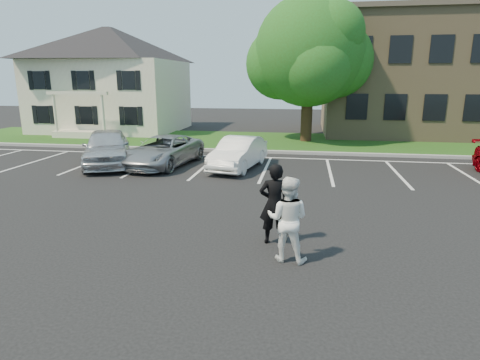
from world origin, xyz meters
name	(u,v)px	position (x,y,z in m)	size (l,w,h in m)	color
ground_plane	(234,237)	(0.00, 0.00, 0.00)	(90.00, 90.00, 0.00)	black
curb	(273,152)	(0.00, 12.00, 0.07)	(40.00, 0.30, 0.15)	gray
grass_strip	(278,141)	(0.00, 16.00, 0.04)	(44.00, 8.00, 0.08)	#284315
stall_lines	(298,166)	(1.40, 8.95, 0.01)	(34.00, 5.36, 0.01)	silver
house	(111,80)	(-13.00, 19.97, 3.83)	(10.30, 9.22, 7.60)	beige
tree	(311,54)	(1.81, 16.43, 5.35)	(7.80, 7.20, 8.80)	black
man_black_suit	(274,204)	(1.02, -0.15, 0.99)	(0.72, 0.47, 1.98)	black
man_white_shirt	(288,219)	(1.38, -1.06, 0.95)	(0.92, 0.72, 1.89)	white
car_silver_west	(107,147)	(-7.29, 7.67, 0.84)	(1.98, 4.92, 1.68)	silver
car_silver_minivan	(163,151)	(-4.72, 8.03, 0.68)	(2.26, 4.90, 1.36)	#A0A2A7
car_white_sedan	(238,153)	(-1.22, 7.98, 0.69)	(1.47, 4.20, 1.39)	white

